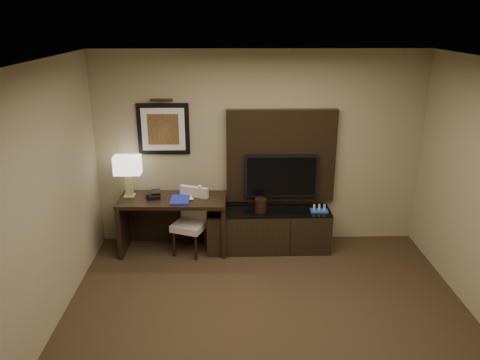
{
  "coord_description": "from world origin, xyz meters",
  "views": [
    {
      "loc": [
        -0.39,
        -3.73,
        3.1
      ],
      "look_at": [
        -0.28,
        1.8,
        1.15
      ],
      "focal_mm": 35.0,
      "sensor_mm": 36.0,
      "label": 1
    }
  ],
  "objects_px": {
    "desk_chair": "(190,225)",
    "ice_bucket": "(261,205)",
    "desk": "(174,224)",
    "water_bottle": "(200,191)",
    "credenza": "(268,230)",
    "tv": "(281,176)",
    "desk_phone": "(153,195)",
    "table_lamp": "(128,177)",
    "minibar_tray": "(319,209)"
  },
  "relations": [
    {
      "from": "tv",
      "to": "desk_chair",
      "type": "relative_size",
      "value": 1.19
    },
    {
      "from": "credenza",
      "to": "desk_chair",
      "type": "relative_size",
      "value": 2.01
    },
    {
      "from": "desk_chair",
      "to": "ice_bucket",
      "type": "height_order",
      "value": "desk_chair"
    },
    {
      "from": "desk",
      "to": "ice_bucket",
      "type": "bearing_deg",
      "value": 0.25
    },
    {
      "from": "desk",
      "to": "ice_bucket",
      "type": "xyz_separation_m",
      "value": [
        1.19,
        -0.03,
        0.29
      ]
    },
    {
      "from": "table_lamp",
      "to": "desk_phone",
      "type": "height_order",
      "value": "table_lamp"
    },
    {
      "from": "desk_phone",
      "to": "ice_bucket",
      "type": "xyz_separation_m",
      "value": [
        1.45,
        -0.04,
        -0.14
      ]
    },
    {
      "from": "water_bottle",
      "to": "ice_bucket",
      "type": "relative_size",
      "value": 0.94
    },
    {
      "from": "minibar_tray",
      "to": "table_lamp",
      "type": "bearing_deg",
      "value": 176.88
    },
    {
      "from": "minibar_tray",
      "to": "desk_phone",
      "type": "bearing_deg",
      "value": 178.56
    },
    {
      "from": "water_bottle",
      "to": "minibar_tray",
      "type": "xyz_separation_m",
      "value": [
        1.62,
        -0.07,
        -0.23
      ]
    },
    {
      "from": "desk_phone",
      "to": "minibar_tray",
      "type": "bearing_deg",
      "value": -13.57
    },
    {
      "from": "table_lamp",
      "to": "ice_bucket",
      "type": "height_order",
      "value": "table_lamp"
    },
    {
      "from": "credenza",
      "to": "table_lamp",
      "type": "xyz_separation_m",
      "value": [
        -1.89,
        0.1,
        0.75
      ]
    },
    {
      "from": "desk_chair",
      "to": "desk_phone",
      "type": "relative_size",
      "value": 4.66
    },
    {
      "from": "desk_phone",
      "to": "desk",
      "type": "bearing_deg",
      "value": -14.69
    },
    {
      "from": "desk_phone",
      "to": "ice_bucket",
      "type": "distance_m",
      "value": 1.45
    },
    {
      "from": "tv",
      "to": "desk_chair",
      "type": "distance_m",
      "value": 1.42
    },
    {
      "from": "desk",
      "to": "desk_phone",
      "type": "distance_m",
      "value": 0.5
    },
    {
      "from": "credenza",
      "to": "ice_bucket",
      "type": "relative_size",
      "value": 9.21
    },
    {
      "from": "desk",
      "to": "credenza",
      "type": "relative_size",
      "value": 0.85
    },
    {
      "from": "water_bottle",
      "to": "ice_bucket",
      "type": "height_order",
      "value": "water_bottle"
    },
    {
      "from": "table_lamp",
      "to": "desk_phone",
      "type": "relative_size",
      "value": 3.0
    },
    {
      "from": "desk",
      "to": "water_bottle",
      "type": "bearing_deg",
      "value": 5.47
    },
    {
      "from": "desk_chair",
      "to": "water_bottle",
      "type": "distance_m",
      "value": 0.48
    },
    {
      "from": "credenza",
      "to": "ice_bucket",
      "type": "height_order",
      "value": "ice_bucket"
    },
    {
      "from": "desk_chair",
      "to": "minibar_tray",
      "type": "distance_m",
      "value": 1.78
    },
    {
      "from": "water_bottle",
      "to": "tv",
      "type": "bearing_deg",
      "value": 8.45
    },
    {
      "from": "desk",
      "to": "water_bottle",
      "type": "distance_m",
      "value": 0.6
    },
    {
      "from": "credenza",
      "to": "minibar_tray",
      "type": "height_order",
      "value": "minibar_tray"
    },
    {
      "from": "water_bottle",
      "to": "table_lamp",
      "type": "bearing_deg",
      "value": 175.82
    },
    {
      "from": "desk",
      "to": "tv",
      "type": "distance_m",
      "value": 1.63
    },
    {
      "from": "credenza",
      "to": "tv",
      "type": "xyz_separation_m",
      "value": [
        0.18,
        0.19,
        0.73
      ]
    },
    {
      "from": "credenza",
      "to": "water_bottle",
      "type": "xyz_separation_m",
      "value": [
        -0.93,
        0.02,
        0.57
      ]
    },
    {
      "from": "water_bottle",
      "to": "minibar_tray",
      "type": "relative_size",
      "value": 0.73
    },
    {
      "from": "desk_chair",
      "to": "table_lamp",
      "type": "distance_m",
      "value": 1.04
    },
    {
      "from": "desk_chair",
      "to": "ice_bucket",
      "type": "distance_m",
      "value": 1.0
    },
    {
      "from": "tv",
      "to": "desk",
      "type": "bearing_deg",
      "value": -172.7
    },
    {
      "from": "desk",
      "to": "tv",
      "type": "relative_size",
      "value": 1.44
    },
    {
      "from": "table_lamp",
      "to": "tv",
      "type": "bearing_deg",
      "value": 2.61
    },
    {
      "from": "tv",
      "to": "desk_phone",
      "type": "distance_m",
      "value": 1.76
    },
    {
      "from": "desk",
      "to": "tv",
      "type": "height_order",
      "value": "tv"
    },
    {
      "from": "table_lamp",
      "to": "water_bottle",
      "type": "xyz_separation_m",
      "value": [
        0.96,
        -0.07,
        -0.18
      ]
    },
    {
      "from": "desk",
      "to": "credenza",
      "type": "height_order",
      "value": "desk"
    },
    {
      "from": "desk_chair",
      "to": "table_lamp",
      "type": "xyz_separation_m",
      "value": [
        -0.82,
        0.2,
        0.62
      ]
    },
    {
      "from": "desk",
      "to": "desk_chair",
      "type": "distance_m",
      "value": 0.25
    },
    {
      "from": "minibar_tray",
      "to": "tv",
      "type": "bearing_deg",
      "value": 155.05
    },
    {
      "from": "desk",
      "to": "table_lamp",
      "type": "relative_size",
      "value": 2.66
    },
    {
      "from": "credenza",
      "to": "table_lamp",
      "type": "bearing_deg",
      "value": 176.56
    },
    {
      "from": "desk",
      "to": "ice_bucket",
      "type": "relative_size",
      "value": 7.86
    }
  ]
}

